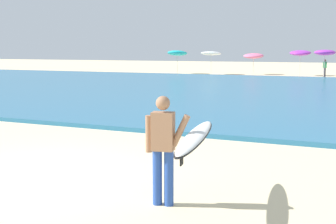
{
  "coord_description": "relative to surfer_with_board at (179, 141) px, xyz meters",
  "views": [
    {
      "loc": [
        5.59,
        -6.64,
        2.43
      ],
      "look_at": [
        1.85,
        1.98,
        1.1
      ],
      "focal_mm": 47.23,
      "sensor_mm": 36.0,
      "label": 1
    }
  ],
  "objects": [
    {
      "name": "ground_plane",
      "position": [
        -3.1,
        0.48,
        -1.03
      ],
      "size": [
        160.0,
        160.0,
        0.0
      ],
      "primitive_type": "plane",
      "color": "beige"
    },
    {
      "name": "sea",
      "position": [
        -3.1,
        19.22,
        -0.96
      ],
      "size": [
        120.0,
        28.0,
        0.14
      ],
      "primitive_type": "cube",
      "color": "teal",
      "rests_on": "ground"
    },
    {
      "name": "surfer_with_board",
      "position": [
        0.0,
        0.0,
        0.0
      ],
      "size": [
        1.16,
        2.7,
        1.73
      ],
      "color": "#284CA3",
      "rests_on": "ground"
    },
    {
      "name": "beach_umbrella_0",
      "position": [
        -14.46,
        35.24,
        1.04
      ],
      "size": [
        1.99,
        2.03,
        2.42
      ],
      "color": "beige",
      "rests_on": "ground"
    },
    {
      "name": "beach_umbrella_1",
      "position": [
        -10.96,
        35.4,
        1.02
      ],
      "size": [
        2.01,
        2.03,
        2.3
      ],
      "color": "beige",
      "rests_on": "ground"
    },
    {
      "name": "beach_umbrella_2",
      "position": [
        -7.15,
        37.1,
        0.77
      ],
      "size": [
        1.95,
        1.98,
        2.13
      ],
      "color": "beige",
      "rests_on": "ground"
    },
    {
      "name": "beach_umbrella_3",
      "position": [
        -2.71,
        36.8,
        1.08
      ],
      "size": [
        1.93,
        1.97,
        2.43
      ],
      "color": "beige",
      "rests_on": "ground"
    },
    {
      "name": "beach_umbrella_4",
      "position": [
        -0.39,
        34.54,
        1.13
      ],
      "size": [
        1.79,
        1.8,
        2.43
      ],
      "color": "beige",
      "rests_on": "ground"
    },
    {
      "name": "beachgoer_near_row_mid",
      "position": [
        -0.35,
        34.77,
        -0.19
      ],
      "size": [
        0.32,
        0.2,
        1.58
      ],
      "color": "#383842",
      "rests_on": "ground"
    }
  ]
}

